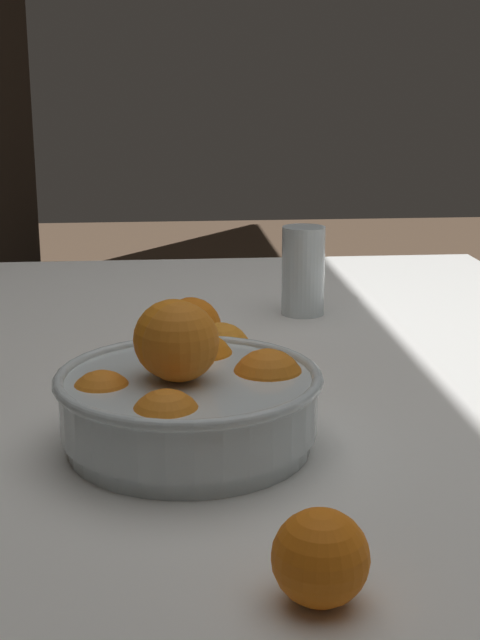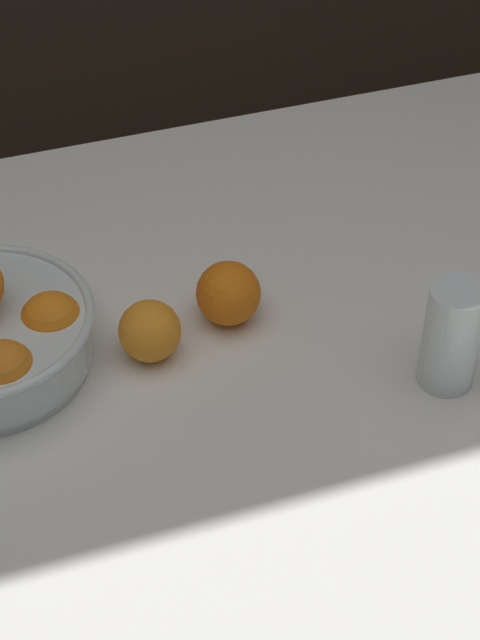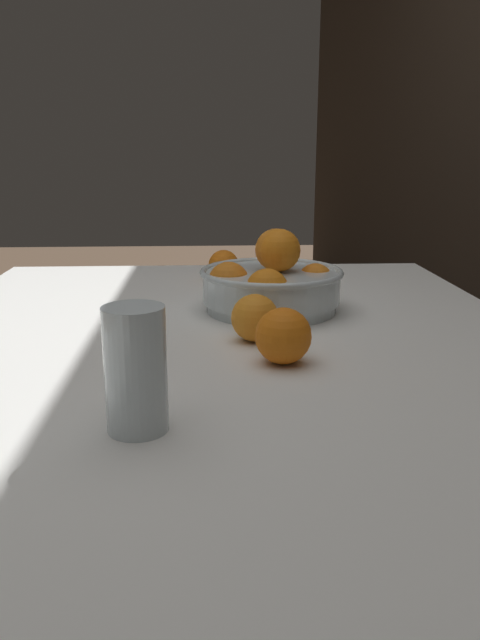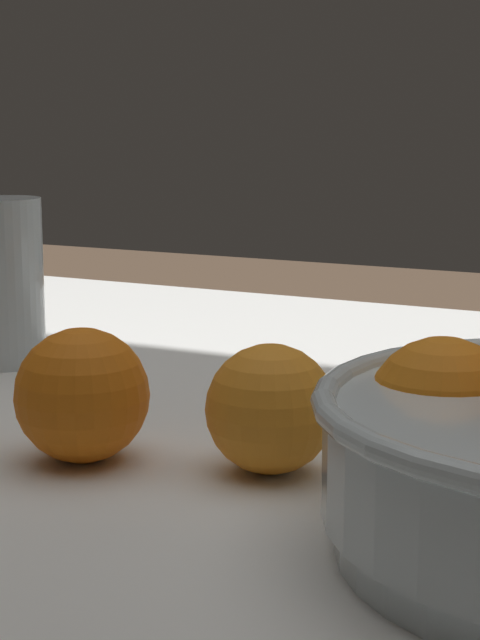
% 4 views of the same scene
% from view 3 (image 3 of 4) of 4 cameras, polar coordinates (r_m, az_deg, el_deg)
% --- Properties ---
extents(dining_table, '(1.48, 1.08, 0.75)m').
position_cam_3_polar(dining_table, '(0.99, -1.36, -6.35)').
color(dining_table, white).
rests_on(dining_table, ground_plane).
extents(fruit_bowl, '(0.28, 0.28, 0.16)m').
position_cam_3_polar(fruit_bowl, '(1.20, 2.90, 3.45)').
color(fruit_bowl, silver).
rests_on(fruit_bowl, dining_table).
extents(juice_glass, '(0.07, 0.07, 0.14)m').
position_cam_3_polar(juice_glass, '(0.70, -9.48, -5.19)').
color(juice_glass, '#F4A314').
rests_on(juice_glass, dining_table).
extents(orange_loose_near_bowl, '(0.07, 0.07, 0.07)m').
position_cam_3_polar(orange_loose_near_bowl, '(1.49, -1.51, 5.04)').
color(orange_loose_near_bowl, orange).
rests_on(orange_loose_near_bowl, dining_table).
extents(orange_loose_front, '(0.08, 0.08, 0.08)m').
position_cam_3_polar(orange_loose_front, '(0.91, 3.97, -1.46)').
color(orange_loose_front, orange).
rests_on(orange_loose_front, dining_table).
extents(orange_loose_aside, '(0.08, 0.08, 0.08)m').
position_cam_3_polar(orange_loose_aside, '(1.01, 1.37, 0.21)').
color(orange_loose_aside, orange).
rests_on(orange_loose_aside, dining_table).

